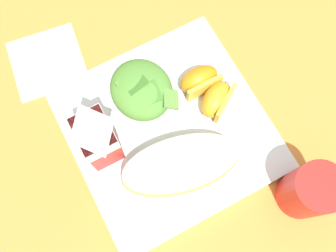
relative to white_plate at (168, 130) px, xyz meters
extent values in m
plane|color=#C67A33|center=(0.00, 0.00, -0.01)|extent=(3.00, 3.00, 0.00)
cube|color=silver|center=(0.00, 0.00, 0.00)|extent=(0.28, 0.28, 0.02)
ellipsoid|color=tan|center=(-0.06, 0.01, 0.02)|extent=(0.12, 0.18, 0.03)
ellipsoid|color=#B22D19|center=(-0.06, 0.01, 0.03)|extent=(0.10, 0.17, 0.01)
ellipsoid|color=beige|center=(-0.06, 0.01, 0.04)|extent=(0.11, 0.18, 0.01)
ellipsoid|color=#4C8433|center=(0.07, 0.01, 0.03)|extent=(0.10, 0.09, 0.04)
cube|color=#4C8433|center=(0.08, 0.03, 0.04)|extent=(0.03, 0.03, 0.02)
cube|color=#3D7028|center=(0.05, 0.00, 0.04)|extent=(0.03, 0.02, 0.01)
cube|color=#5B8E3D|center=(0.03, -0.02, 0.04)|extent=(0.04, 0.03, 0.02)
cube|color=#3D7028|center=(0.07, 0.01, 0.05)|extent=(0.03, 0.03, 0.02)
cube|color=#B7332D|center=(0.02, 0.10, 0.05)|extent=(0.06, 0.04, 0.09)
cube|color=white|center=(0.02, 0.10, 0.08)|extent=(0.06, 0.04, 0.03)
pyramid|color=white|center=(0.02, 0.10, 0.11)|extent=(0.06, 0.04, 0.02)
ellipsoid|color=orange|center=(0.00, -0.08, 0.03)|extent=(0.06, 0.07, 0.04)
cube|color=gold|center=(-0.01, -0.09, 0.03)|extent=(0.04, 0.05, 0.03)
ellipsoid|color=orange|center=(0.04, -0.07, 0.03)|extent=(0.04, 0.06, 0.04)
cube|color=gold|center=(0.02, -0.07, 0.03)|extent=(0.01, 0.06, 0.03)
cube|color=white|center=(0.19, 0.12, -0.01)|extent=(0.12, 0.12, 0.00)
cylinder|color=red|center=(-0.17, -0.12, 0.04)|extent=(0.07, 0.07, 0.09)
camera|label=1|loc=(-0.14, 0.08, 0.55)|focal=41.36mm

